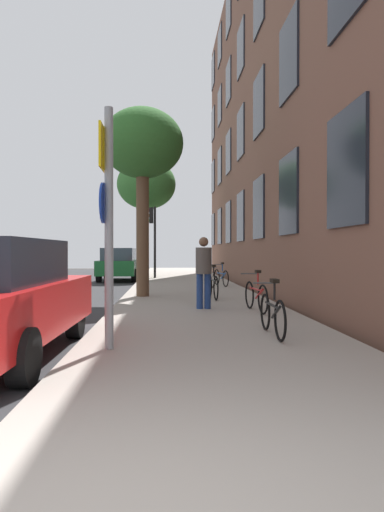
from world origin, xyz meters
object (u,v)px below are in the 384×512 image
object	(u,v)px
sign_post	(107,212)
pedestrian_0	(204,268)
bicycle_0	(272,313)
car_1	(119,264)
tree_far	(146,185)
tree_near	(143,147)
bicycle_2	(213,285)
bicycle_3	(221,277)
bicycle_1	(256,295)
traffic_light	(153,229)

from	to	relation	value
sign_post	pedestrian_0	bearing A→B (deg)	67.64
bicycle_0	car_1	world-z (taller)	car_1
tree_far	bicycle_0	bearing A→B (deg)	-80.56
tree_near	tree_far	distance (m)	10.24
bicycle_2	bicycle_3	xyz separation A→B (m)	(0.80, 4.44, -0.02)
tree_far	bicycle_2	bearing A→B (deg)	-77.73
sign_post	bicycle_1	size ratio (longest dim) A/B	2.03
bicycle_3	bicycle_0	bearing A→B (deg)	-92.54
traffic_light	bicycle_0	world-z (taller)	traffic_light
sign_post	bicycle_2	world-z (taller)	sign_post
bicycle_2	sign_post	bearing A→B (deg)	-108.70
tree_near	car_1	xyz separation A→B (m)	(-1.63, 8.75, -3.76)
sign_post	bicycle_2	bearing A→B (deg)	71.30
tree_far	sign_post	bearing A→B (deg)	-89.21
bicycle_2	bicycle_0	bearing A→B (deg)	-86.28
sign_post	car_1	xyz separation A→B (m)	(-1.53, 15.83, -1.17)
bicycle_0	pedestrian_0	size ratio (longest dim) A/B	0.95
bicycle_2	pedestrian_0	bearing A→B (deg)	-101.52
sign_post	pedestrian_0	size ratio (longest dim) A/B	1.98
traffic_light	car_1	world-z (taller)	traffic_light
pedestrian_0	car_1	size ratio (longest dim) A/B	0.41
car_1	sign_post	bearing A→B (deg)	-84.48
bicycle_3	tree_far	bearing A→B (deg)	116.05
bicycle_2	tree_far	bearing A→B (deg)	102.27
sign_post	traffic_light	bearing A→B (deg)	89.52
car_1	traffic_light	bearing A→B (deg)	11.62
bicycle_0	car_1	bearing A→B (deg)	105.02
tree_near	pedestrian_0	size ratio (longest dim) A/B	3.35
sign_post	traffic_light	distance (m)	16.18
sign_post	bicycle_1	distance (m)	4.81
sign_post	bicycle_3	world-z (taller)	sign_post
bicycle_0	pedestrian_0	distance (m)	3.47
bicycle_0	pedestrian_0	world-z (taller)	pedestrian_0
traffic_light	tree_far	xyz separation A→B (m)	(-0.38, 1.13, 2.42)
sign_post	bicycle_1	world-z (taller)	sign_post
bicycle_2	pedestrian_0	size ratio (longest dim) A/B	1.04
sign_post	traffic_light	xyz separation A→B (m)	(0.14, 16.17, 0.60)
traffic_light	car_1	size ratio (longest dim) A/B	0.88
tree_far	bicycle_2	distance (m)	12.10
sign_post	tree_near	size ratio (longest dim) A/B	0.59
tree_near	bicycle_1	xyz separation A→B (m)	(2.72, -3.49, -4.12)
bicycle_0	bicycle_2	bearing A→B (deg)	93.72
bicycle_1	tree_far	bearing A→B (deg)	102.60
bicycle_3	bicycle_2	bearing A→B (deg)	-100.27
tree_far	car_1	distance (m)	4.62
bicycle_2	car_1	xyz separation A→B (m)	(-3.67, 9.49, 0.34)
bicycle_2	bicycle_1	bearing A→B (deg)	-76.12
sign_post	bicycle_1	xyz separation A→B (m)	(2.82, 3.59, -1.52)
pedestrian_0	bicycle_1	bearing A→B (deg)	-24.73
bicycle_3	car_1	distance (m)	6.76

